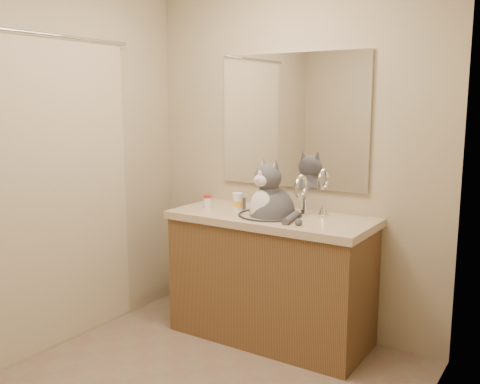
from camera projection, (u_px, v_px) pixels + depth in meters
name	position (u px, v px, depth m)	size (l,w,h in m)	color
room	(176.00, 180.00, 2.63)	(2.22, 2.52, 2.42)	#7F6D57
vanity	(271.00, 274.00, 3.56)	(1.34, 0.59, 1.12)	brown
mirror	(292.00, 121.00, 3.61)	(1.10, 0.02, 0.90)	white
shower_curtain	(55.00, 192.00, 3.30)	(0.02, 1.30, 1.93)	beige
cat	(271.00, 211.00, 3.46)	(0.41, 0.41, 0.59)	#47474C
pill_bottle_redcap	(208.00, 201.00, 3.72)	(0.06, 0.06, 0.09)	white
pill_bottle_orange	(238.00, 202.00, 3.62)	(0.09, 0.09, 0.12)	white
grey_canister	(242.00, 203.00, 3.67)	(0.07, 0.07, 0.08)	slate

